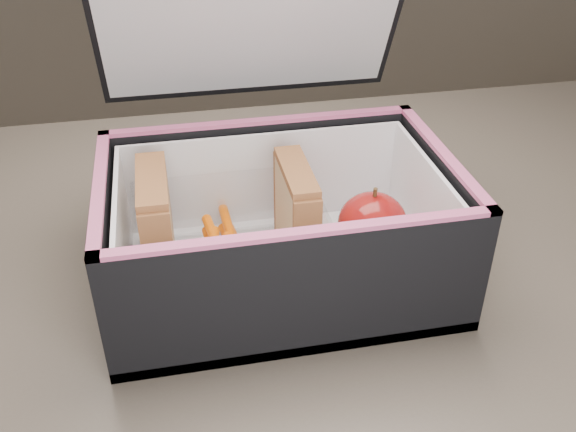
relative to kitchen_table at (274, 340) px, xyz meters
The scene contains 8 objects.
kitchen_table is the anchor object (origin of this frame).
lunch_bag 0.16m from the kitchen_table, 58.91° to the right, with size 0.31×0.30×0.30m.
plastic_tub 0.15m from the kitchen_table, behind, with size 0.17×0.12×0.07m, color white, non-canonical shape.
sandwich_left 0.19m from the kitchen_table, behind, with size 0.03×0.09×0.10m.
sandwich_right 0.16m from the kitchen_table, ahead, with size 0.02×0.09×0.10m.
carrot_sticks 0.13m from the kitchen_table, behind, with size 0.05×0.13×0.03m.
paper_napkin 0.14m from the kitchen_table, ahead, with size 0.08×0.08×0.01m, color white.
red_apple 0.17m from the kitchen_table, ahead, with size 0.08×0.08×0.07m.
Camera 1 is at (-0.08, -0.49, 1.14)m, focal length 40.00 mm.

